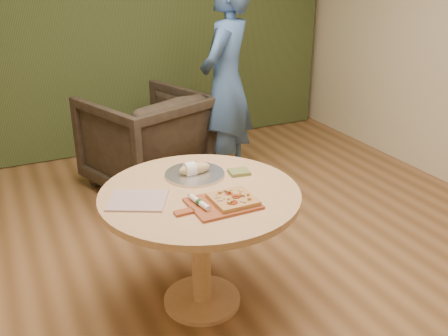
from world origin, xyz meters
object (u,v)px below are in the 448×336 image
(flatbread_pizza, at_px, (233,199))
(serving_tray, at_px, (195,174))
(pizza_paddle, at_px, (221,204))
(cutlery_roll, at_px, (200,202))
(person_standing, at_px, (226,84))
(armchair, at_px, (147,136))
(pedestal_table, at_px, (200,214))
(bread_roll, at_px, (193,169))

(flatbread_pizza, relative_size, serving_tray, 0.62)
(pizza_paddle, xyz_separation_m, flatbread_pizza, (0.06, -0.01, 0.02))
(cutlery_roll, xyz_separation_m, person_standing, (1.01, 1.76, 0.13))
(armchair, relative_size, person_standing, 0.52)
(serving_tray, bearing_deg, armchair, 83.58)
(serving_tray, bearing_deg, pedestal_table, -105.45)
(cutlery_roll, bearing_deg, bread_roll, 63.12)
(pizza_paddle, bearing_deg, bread_roll, 87.63)
(pizza_paddle, height_order, armchair, armchair)
(pedestal_table, height_order, bread_roll, bread_roll)
(pedestal_table, distance_m, serving_tray, 0.27)
(cutlery_roll, distance_m, serving_tray, 0.42)
(pedestal_table, bearing_deg, cutlery_roll, -113.39)
(flatbread_pizza, relative_size, armchair, 0.23)
(pedestal_table, relative_size, pizza_paddle, 2.52)
(pedestal_table, xyz_separation_m, armchair, (0.23, 1.76, -0.13))
(pizza_paddle, bearing_deg, cutlery_roll, 167.07)
(pedestal_table, distance_m, flatbread_pizza, 0.29)
(pedestal_table, relative_size, cutlery_roll, 5.63)
(person_standing, bearing_deg, pizza_paddle, 21.56)
(pedestal_table, bearing_deg, bread_roll, 76.74)
(pizza_paddle, relative_size, bread_roll, 2.31)
(cutlery_roll, bearing_deg, person_standing, 51.23)
(pizza_paddle, bearing_deg, pedestal_table, 99.99)
(pedestal_table, height_order, person_standing, person_standing)
(serving_tray, bearing_deg, bread_roll, 180.00)
(pedestal_table, bearing_deg, flatbread_pizza, -64.27)
(armchair, distance_m, person_standing, 0.84)
(flatbread_pizza, relative_size, bread_roll, 1.15)
(flatbread_pizza, height_order, armchair, armchair)
(flatbread_pizza, bearing_deg, bread_roll, 96.70)
(armchair, bearing_deg, bread_roll, 62.97)
(flatbread_pizza, bearing_deg, armchair, 86.16)
(pedestal_table, xyz_separation_m, serving_tray, (0.06, 0.22, 0.15))
(pedestal_table, relative_size, flatbread_pizza, 5.07)
(bread_roll, xyz_separation_m, armchair, (0.18, 1.54, -0.32))
(pedestal_table, xyz_separation_m, flatbread_pizza, (0.10, -0.21, 0.17))
(cutlery_roll, height_order, bread_roll, bread_roll)
(pedestal_table, bearing_deg, pizza_paddle, -79.65)
(pizza_paddle, distance_m, flatbread_pizza, 0.07)
(pedestal_table, distance_m, person_standing, 1.86)
(armchair, bearing_deg, cutlery_roll, 60.64)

